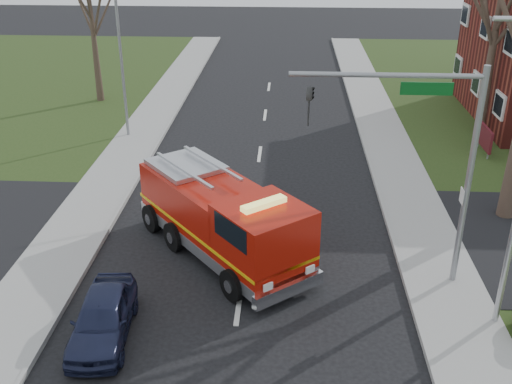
{
  "coord_description": "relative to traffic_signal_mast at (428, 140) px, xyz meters",
  "views": [
    {
      "loc": [
        1.32,
        -14.39,
        10.46
      ],
      "look_at": [
        0.3,
        3.55,
        2.0
      ],
      "focal_mm": 42.0,
      "sensor_mm": 36.0,
      "label": 1
    }
  ],
  "objects": [
    {
      "name": "ground",
      "position": [
        -5.21,
        -1.5,
        -4.71
      ],
      "size": [
        120.0,
        120.0,
        0.0
      ],
      "primitive_type": "plane",
      "color": "black",
      "rests_on": "ground"
    },
    {
      "name": "sidewalk_right",
      "position": [
        0.99,
        -1.5,
        -4.63
      ],
      "size": [
        2.4,
        80.0,
        0.15
      ],
      "primitive_type": "cube",
      "color": "#979691",
      "rests_on": "ground"
    },
    {
      "name": "sidewalk_left",
      "position": [
        -11.41,
        -1.5,
        -4.63
      ],
      "size": [
        2.4,
        80.0,
        0.15
      ],
      "primitive_type": "cube",
      "color": "#979691",
      "rests_on": "ground"
    },
    {
      "name": "health_center_sign",
      "position": [
        5.29,
        11.0,
        -3.83
      ],
      "size": [
        0.12,
        2.0,
        1.4
      ],
      "color": "#50121A",
      "rests_on": "ground"
    },
    {
      "name": "bare_tree_far",
      "position": [
        5.79,
        13.5,
        1.78
      ],
      "size": [
        5.25,
        5.25,
        10.5
      ],
      "color": "#35271F",
      "rests_on": "ground"
    },
    {
      "name": "bare_tree_left",
      "position": [
        -15.21,
        18.5,
        0.86
      ],
      "size": [
        4.5,
        4.5,
        9.0
      ],
      "color": "#35271F",
      "rests_on": "ground"
    },
    {
      "name": "traffic_signal_mast",
      "position": [
        0.0,
        0.0,
        0.0
      ],
      "size": [
        5.29,
        0.18,
        6.8
      ],
      "color": "gray",
      "rests_on": "ground"
    },
    {
      "name": "utility_pole_far",
      "position": [
        -12.01,
        12.5,
        -1.21
      ],
      "size": [
        0.14,
        0.14,
        7.0
      ],
      "primitive_type": "cylinder",
      "color": "gray",
      "rests_on": "ground"
    },
    {
      "name": "fire_engine",
      "position": [
        -5.94,
        1.33,
        -3.41
      ],
      "size": [
        6.34,
        7.04,
        2.86
      ],
      "rotation": [
        0.0,
        0.0,
        0.68
      ],
      "color": "#A61307",
      "rests_on": "ground"
    },
    {
      "name": "parked_car_maroon",
      "position": [
        -8.72,
        -3.12,
        -4.09
      ],
      "size": [
        1.74,
        3.75,
        1.24
      ],
      "primitive_type": "imported",
      "rotation": [
        0.0,
        0.0,
        0.08
      ],
      "color": "#1C213E",
      "rests_on": "ground"
    }
  ]
}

